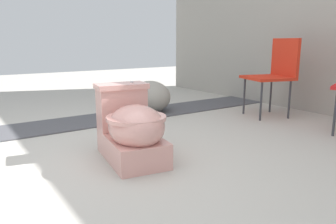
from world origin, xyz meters
name	(u,v)px	position (x,y,z in m)	size (l,w,h in m)	color
ground_plane	(102,171)	(0.00, 0.00, 0.00)	(14.00, 14.00, 0.00)	#B7B2A8
gravel_strip	(97,120)	(-1.31, 0.50, 0.01)	(0.56, 8.00, 0.01)	#4C4C51
toilet	(132,129)	(-0.08, 0.26, 0.22)	(0.68, 0.47, 0.52)	#E09E93
folding_chair_left	(276,69)	(-0.44, 2.20, 0.51)	(0.55, 0.55, 0.83)	red
boulder_near	(150,97)	(-1.34, 1.17, 0.18)	(0.47, 0.43, 0.36)	gray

